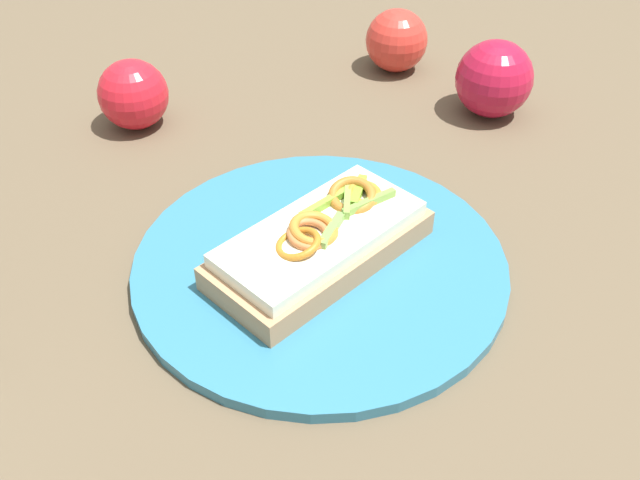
# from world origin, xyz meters

# --- Properties ---
(ground_plane) EXTENTS (2.00, 2.00, 0.00)m
(ground_plane) POSITION_xyz_m (0.00, 0.00, 0.00)
(ground_plane) COLOR brown
(ground_plane) RESTS_ON ground
(plate) EXTENTS (0.30, 0.30, 0.01)m
(plate) POSITION_xyz_m (0.00, 0.00, 0.01)
(plate) COLOR teal
(plate) RESTS_ON ground_plane
(sandwich) EXTENTS (0.19, 0.11, 0.05)m
(sandwich) POSITION_xyz_m (0.00, 0.00, 0.03)
(sandwich) COLOR tan
(sandwich) RESTS_ON plate
(apple_0) EXTENTS (0.08, 0.08, 0.07)m
(apple_0) POSITION_xyz_m (0.07, 0.28, 0.04)
(apple_0) COLOR red
(apple_0) RESTS_ON ground_plane
(apple_1) EXTENTS (0.11, 0.11, 0.08)m
(apple_1) POSITION_xyz_m (0.30, 0.00, 0.04)
(apple_1) COLOR #B11533
(apple_1) RESTS_ON ground_plane
(apple_2) EXTENTS (0.08, 0.08, 0.07)m
(apple_2) POSITION_xyz_m (0.33, 0.13, 0.04)
(apple_2) COLOR red
(apple_2) RESTS_ON ground_plane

